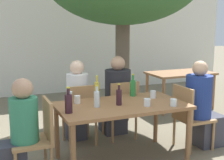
% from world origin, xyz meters
% --- Properties ---
extents(ground_plane, '(30.00, 30.00, 0.00)m').
position_xyz_m(ground_plane, '(0.00, 0.00, 0.00)').
color(ground_plane, '#706651').
extents(cafe_building_wall, '(10.00, 0.08, 2.80)m').
position_xyz_m(cafe_building_wall, '(0.00, 4.20, 1.40)').
color(cafe_building_wall, white).
rests_on(cafe_building_wall, ground_plane).
extents(dining_table_front, '(1.58, 0.90, 0.75)m').
position_xyz_m(dining_table_front, '(0.00, 0.00, 0.67)').
color(dining_table_front, brown).
rests_on(dining_table_front, ground_plane).
extents(dining_table_back, '(1.29, 0.75, 0.75)m').
position_xyz_m(dining_table_back, '(2.13, 1.80, 0.65)').
color(dining_table_back, brown).
rests_on(dining_table_back, ground_plane).
extents(patio_chair_0, '(0.44, 0.44, 0.89)m').
position_xyz_m(patio_chair_0, '(-1.02, 0.00, 0.50)').
color(patio_chair_0, '#A87A4C').
rests_on(patio_chair_0, ground_plane).
extents(patio_chair_1, '(0.44, 0.44, 0.89)m').
position_xyz_m(patio_chair_1, '(1.02, 0.00, 0.50)').
color(patio_chair_1, '#A87A4C').
rests_on(patio_chair_1, ground_plane).
extents(patio_chair_2, '(0.44, 0.44, 0.89)m').
position_xyz_m(patio_chair_2, '(-0.32, 0.68, 0.50)').
color(patio_chair_2, '#A87A4C').
rests_on(patio_chair_2, ground_plane).
extents(patio_chair_3, '(0.44, 0.44, 0.89)m').
position_xyz_m(patio_chair_3, '(0.32, 0.68, 0.50)').
color(patio_chair_3, '#A87A4C').
rests_on(patio_chair_3, ground_plane).
extents(person_seated_0, '(0.55, 0.31, 1.15)m').
position_xyz_m(person_seated_0, '(-1.26, -0.00, 0.51)').
color(person_seated_0, '#383842').
rests_on(person_seated_0, ground_plane).
extents(person_seated_1, '(0.58, 0.36, 1.23)m').
position_xyz_m(person_seated_1, '(1.25, -0.00, 0.55)').
color(person_seated_1, '#383842').
rests_on(person_seated_1, ground_plane).
extents(person_seated_2, '(0.31, 0.56, 1.21)m').
position_xyz_m(person_seated_2, '(-0.32, 0.92, 0.54)').
color(person_seated_2, '#383842').
rests_on(person_seated_2, ground_plane).
extents(person_seated_3, '(0.39, 0.60, 1.24)m').
position_xyz_m(person_seated_3, '(0.32, 0.91, 0.57)').
color(person_seated_3, '#383842').
rests_on(person_seated_3, ground_plane).
extents(wine_bottle_0, '(0.07, 0.07, 0.26)m').
position_xyz_m(wine_bottle_0, '(-0.05, -0.03, 0.85)').
color(wine_bottle_0, '#331923').
rests_on(wine_bottle_0, dining_table_front).
extents(wine_bottle_1, '(0.08, 0.08, 0.30)m').
position_xyz_m(wine_bottle_1, '(-0.70, -0.13, 0.86)').
color(wine_bottle_1, '#331923').
rests_on(wine_bottle_1, dining_table_front).
extents(oil_cruet_2, '(0.06, 0.06, 0.31)m').
position_xyz_m(oil_cruet_2, '(-0.19, 0.35, 0.87)').
color(oil_cruet_2, gold).
rests_on(oil_cruet_2, dining_table_front).
extents(water_bottle_3, '(0.07, 0.07, 0.27)m').
position_xyz_m(water_bottle_3, '(-0.33, -0.01, 0.85)').
color(water_bottle_3, silver).
rests_on(water_bottle_3, dining_table_front).
extents(green_bottle_4, '(0.08, 0.08, 0.30)m').
position_xyz_m(green_bottle_4, '(0.32, 0.32, 0.86)').
color(green_bottle_4, '#287A38').
rests_on(green_bottle_4, dining_table_front).
extents(drinking_glass_0, '(0.07, 0.07, 0.13)m').
position_xyz_m(drinking_glass_0, '(-0.55, 0.38, 0.81)').
color(drinking_glass_0, silver).
rests_on(drinking_glass_0, dining_table_front).
extents(drinking_glass_1, '(0.08, 0.08, 0.09)m').
position_xyz_m(drinking_glass_1, '(0.54, -0.33, 0.79)').
color(drinking_glass_1, silver).
rests_on(drinking_glass_1, dining_table_front).
extents(drinking_glass_2, '(0.08, 0.08, 0.10)m').
position_xyz_m(drinking_glass_2, '(-0.49, 0.24, 0.80)').
color(drinking_glass_2, silver).
rests_on(drinking_glass_2, dining_table_front).
extents(drinking_glass_3, '(0.07, 0.07, 0.10)m').
position_xyz_m(drinking_glass_3, '(0.51, 0.12, 0.80)').
color(drinking_glass_3, white).
rests_on(drinking_glass_3, dining_table_front).
extents(drinking_glass_4, '(0.08, 0.08, 0.09)m').
position_xyz_m(drinking_glass_4, '(0.25, -0.21, 0.79)').
color(drinking_glass_4, white).
rests_on(drinking_glass_4, dining_table_front).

